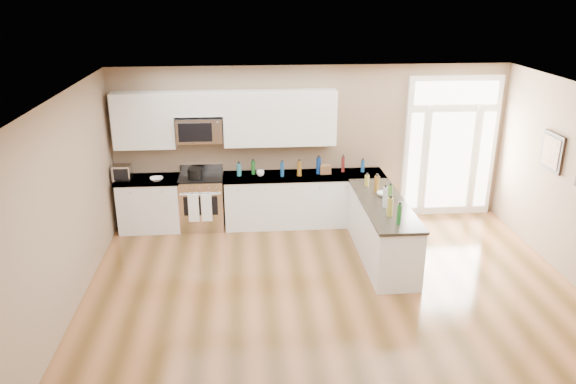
{
  "coord_description": "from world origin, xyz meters",
  "views": [
    {
      "loc": [
        -1.2,
        -5.65,
        4.08
      ],
      "look_at": [
        -0.58,
        2.0,
        1.24
      ],
      "focal_mm": 35.0,
      "sensor_mm": 36.0,
      "label": 1
    }
  ],
  "objects_px": {
    "peninsula_cabinet": "(382,232)",
    "toaster_oven": "(122,172)",
    "kitchen_range": "(202,202)",
    "stockpot": "(195,173)"
  },
  "relations": [
    {
      "from": "stockpot",
      "to": "kitchen_range",
      "type": "bearing_deg",
      "value": 51.75
    },
    {
      "from": "peninsula_cabinet",
      "to": "kitchen_range",
      "type": "height_order",
      "value": "kitchen_range"
    },
    {
      "from": "kitchen_range",
      "to": "toaster_oven",
      "type": "xyz_separation_m",
      "value": [
        -1.32,
        -0.04,
        0.59
      ]
    },
    {
      "from": "peninsula_cabinet",
      "to": "toaster_oven",
      "type": "height_order",
      "value": "toaster_oven"
    },
    {
      "from": "stockpot",
      "to": "peninsula_cabinet",
      "type": "bearing_deg",
      "value": -24.36
    },
    {
      "from": "kitchen_range",
      "to": "stockpot",
      "type": "distance_m",
      "value": 0.58
    },
    {
      "from": "toaster_oven",
      "to": "kitchen_range",
      "type": "bearing_deg",
      "value": 4.86
    },
    {
      "from": "peninsula_cabinet",
      "to": "toaster_oven",
      "type": "distance_m",
      "value": 4.49
    },
    {
      "from": "kitchen_range",
      "to": "toaster_oven",
      "type": "height_order",
      "value": "toaster_oven"
    },
    {
      "from": "kitchen_range",
      "to": "toaster_oven",
      "type": "relative_size",
      "value": 3.51
    }
  ]
}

